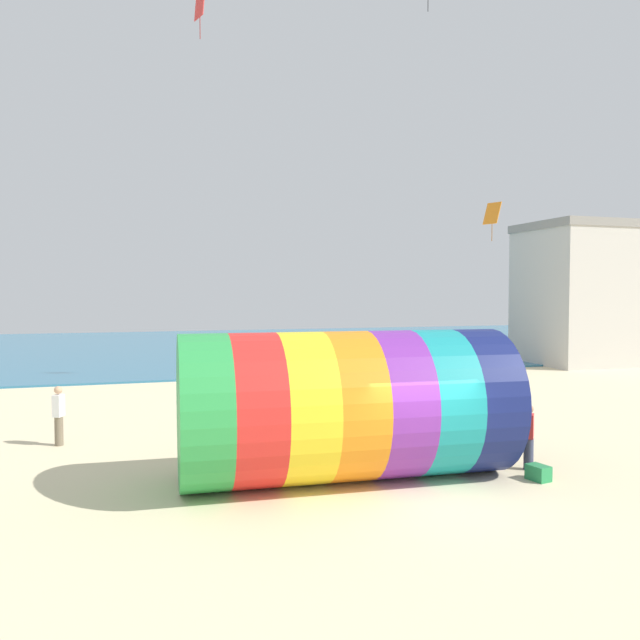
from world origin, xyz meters
The scene contains 11 objects.
ground_plane centered at (0.00, 0.00, 0.00)m, with size 120.00×120.00×0.00m, color beige.
sea centered at (0.00, 39.45, 0.05)m, with size 120.00×40.00×0.10m, color teal.
giant_inflatable_tube centered at (-1.22, 1.71, 1.76)m, with size 7.92×3.92×3.51m.
kite_handler centered at (3.40, 1.09, 0.83)m, with size 0.40×0.42×1.63m.
kite_red_diamond centered at (-3.33, 12.50, 15.45)m, with size 0.37×0.78×1.91m.
kite_orange_diamond centered at (9.58, 12.53, 7.96)m, with size 0.66×0.83×1.75m.
bystander_near_water centered at (2.64, 8.18, 0.89)m, with size 0.32×0.41×1.73m.
bystander_mid_beach centered at (2.31, 10.11, 0.80)m, with size 0.39×0.42×1.58m.
bystander_far_left centered at (-8.07, 7.20, 0.89)m, with size 0.34×0.42×1.73m.
promenade_building centered at (22.59, 20.17, 4.37)m, with size 10.11×5.95×8.73m.
cooler_box centered at (3.08, 0.25, 0.18)m, with size 0.52×0.36×0.36m, color #268C4C.
Camera 1 is at (-6.13, -12.08, 4.42)m, focal length 35.00 mm.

